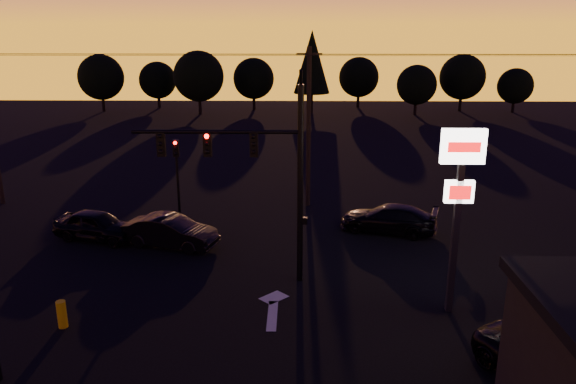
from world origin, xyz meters
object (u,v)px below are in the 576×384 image
Objects in this scene: car_left at (97,225)px; car_mid at (171,232)px; secondary_signal at (177,168)px; pylon_sign at (460,183)px; bollard at (62,314)px; car_right at (388,218)px; traffic_signal_mast at (259,164)px; suv_parked at (561,368)px.

car_mid is at bearing -85.57° from car_left.
pylon_sign is (12.00, -9.99, 2.05)m from secondary_signal.
bollard is 0.22× the size of car_mid.
car_mid is 0.92× the size of car_right.
traffic_signal_mast is 12.30m from suv_parked.
secondary_signal is at bearing 81.08° from bollard.
traffic_signal_mast reaches higher than suv_parked.
car_mid is at bearing -60.86° from car_right.
traffic_signal_mast is at bearing -101.29° from car_left.
pylon_sign is at bearing -101.45° from car_mid.
secondary_signal is 15.75m from pylon_sign.
car_left is (-1.62, 8.30, 0.23)m from bollard.
pylon_sign is 1.52× the size of car_mid.
car_mid reaches higher than car_left.
pylon_sign is at bearing 24.51° from car_right.
secondary_signal is 0.64× the size of pylon_sign.
bollard is at bearing -98.92° from secondary_signal.
car_right is (12.81, 9.63, 0.21)m from bollard.
traffic_signal_mast is 2.00× the size of car_left.
car_right is at bearing -62.44° from car_mid.
car_left is 14.49m from car_right.
bollard is 16.12m from suv_parked.
secondary_signal is 1.02× the size of car_left.
traffic_signal_mast is at bearing 160.64° from pylon_sign.
suv_parked is (2.01, -4.59, -4.21)m from pylon_sign.
car_mid is at bearing -84.35° from secondary_signal.
secondary_signal is at bearing 123.19° from traffic_signal_mast.
car_left is at bearing -67.01° from car_right.
traffic_signal_mast reaches higher than pylon_sign.
traffic_signal_mast is 8.66× the size of bollard.
car_left is 0.95× the size of car_mid.
car_left is at bearing -137.74° from secondary_signal.
traffic_signal_mast is 8.93m from bollard.
car_left is at bearing 152.13° from traffic_signal_mast.
traffic_signal_mast reaches higher than car_left.
car_right is 13.15m from suv_parked.
car_mid is at bearing 73.79° from bollard.
traffic_signal_mast is at bearing -112.24° from car_mid.
traffic_signal_mast is at bearing -56.81° from secondary_signal.
pylon_sign reaches higher than car_left.
traffic_signal_mast is at bearing 110.51° from suv_parked.
car_left is (-3.41, -3.10, -2.13)m from secondary_signal.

